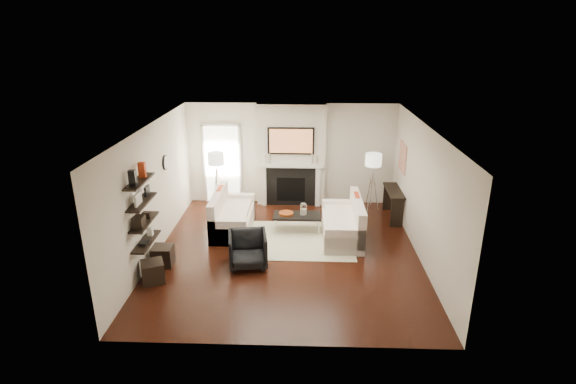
{
  "coord_description": "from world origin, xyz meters",
  "views": [
    {
      "loc": [
        0.32,
        -8.54,
        4.47
      ],
      "look_at": [
        0.0,
        0.6,
        1.15
      ],
      "focal_mm": 28.0,
      "sensor_mm": 36.0,
      "label": 1
    }
  ],
  "objects_px": {
    "loveseat_left_base": "(233,221)",
    "armchair": "(248,248)",
    "loveseat_right_base": "(342,229)",
    "coffee_table": "(297,215)",
    "lamp_left_shade": "(216,159)",
    "ottoman_near": "(163,256)",
    "lamp_right_shade": "(373,160)"
  },
  "relations": [
    {
      "from": "loveseat_right_base",
      "to": "armchair",
      "type": "height_order",
      "value": "armchair"
    },
    {
      "from": "loveseat_left_base",
      "to": "ottoman_near",
      "type": "distance_m",
      "value": 2.08
    },
    {
      "from": "loveseat_right_base",
      "to": "lamp_left_shade",
      "type": "relative_size",
      "value": 4.5
    },
    {
      "from": "lamp_right_shade",
      "to": "ottoman_near",
      "type": "bearing_deg",
      "value": -148.36
    },
    {
      "from": "loveseat_left_base",
      "to": "loveseat_right_base",
      "type": "height_order",
      "value": "same"
    },
    {
      "from": "loveseat_left_base",
      "to": "lamp_left_shade",
      "type": "bearing_deg",
      "value": 117.86
    },
    {
      "from": "loveseat_right_base",
      "to": "lamp_right_shade",
      "type": "relative_size",
      "value": 4.5
    },
    {
      "from": "loveseat_right_base",
      "to": "armchair",
      "type": "distance_m",
      "value": 2.39
    },
    {
      "from": "lamp_left_shade",
      "to": "lamp_right_shade",
      "type": "xyz_separation_m",
      "value": [
        3.9,
        0.03,
        0.0
      ]
    },
    {
      "from": "coffee_table",
      "to": "ottoman_near",
      "type": "relative_size",
      "value": 2.75
    },
    {
      "from": "loveseat_left_base",
      "to": "armchair",
      "type": "distance_m",
      "value": 1.78
    },
    {
      "from": "loveseat_right_base",
      "to": "ottoman_near",
      "type": "height_order",
      "value": "loveseat_right_base"
    },
    {
      "from": "loveseat_right_base",
      "to": "armchair",
      "type": "relative_size",
      "value": 2.36
    },
    {
      "from": "coffee_table",
      "to": "ottoman_near",
      "type": "bearing_deg",
      "value": -147.57
    },
    {
      "from": "loveseat_right_base",
      "to": "coffee_table",
      "type": "bearing_deg",
      "value": 163.06
    },
    {
      "from": "ottoman_near",
      "to": "coffee_table",
      "type": "bearing_deg",
      "value": 32.43
    },
    {
      "from": "coffee_table",
      "to": "lamp_left_shade",
      "type": "distance_m",
      "value": 2.53
    },
    {
      "from": "loveseat_right_base",
      "to": "ottoman_near",
      "type": "distance_m",
      "value": 3.93
    },
    {
      "from": "lamp_right_shade",
      "to": "coffee_table",
      "type": "bearing_deg",
      "value": -149.51
    },
    {
      "from": "lamp_right_shade",
      "to": "loveseat_left_base",
      "type": "bearing_deg",
      "value": -162.58
    },
    {
      "from": "armchair",
      "to": "lamp_left_shade",
      "type": "relative_size",
      "value": 1.9
    },
    {
      "from": "loveseat_left_base",
      "to": "armchair",
      "type": "relative_size",
      "value": 2.36
    },
    {
      "from": "armchair",
      "to": "lamp_right_shade",
      "type": "distance_m",
      "value": 4.07
    },
    {
      "from": "coffee_table",
      "to": "lamp_left_shade",
      "type": "relative_size",
      "value": 2.75
    },
    {
      "from": "coffee_table",
      "to": "lamp_right_shade",
      "type": "bearing_deg",
      "value": 30.49
    },
    {
      "from": "coffee_table",
      "to": "armchair",
      "type": "xyz_separation_m",
      "value": [
        -0.95,
        -1.65,
        -0.02
      ]
    },
    {
      "from": "loveseat_right_base",
      "to": "lamp_left_shade",
      "type": "xyz_separation_m",
      "value": [
        -3.06,
        1.37,
        1.24
      ]
    },
    {
      "from": "ottoman_near",
      "to": "lamp_right_shade",
      "type": "bearing_deg",
      "value": 31.64
    },
    {
      "from": "loveseat_left_base",
      "to": "coffee_table",
      "type": "xyz_separation_m",
      "value": [
        1.5,
        -0.04,
        0.19
      ]
    },
    {
      "from": "ottoman_near",
      "to": "loveseat_right_base",
      "type": "bearing_deg",
      "value": 20.52
    },
    {
      "from": "lamp_left_shade",
      "to": "ottoman_near",
      "type": "relative_size",
      "value": 1.0
    },
    {
      "from": "armchair",
      "to": "lamp_left_shade",
      "type": "height_order",
      "value": "lamp_left_shade"
    }
  ]
}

